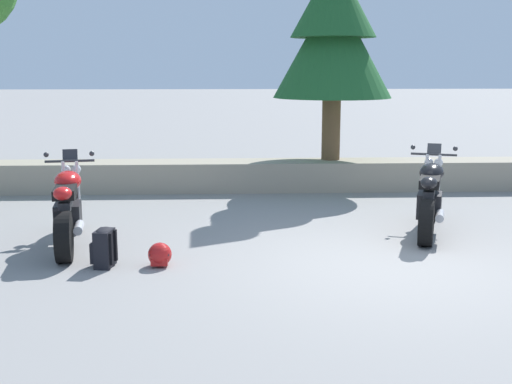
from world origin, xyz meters
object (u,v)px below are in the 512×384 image
Objects in this scene: motorcycle_red_near_left at (68,209)px; pine_tree_mid_left at (333,27)px; motorcycle_black_centre at (430,199)px; rider_backpack at (104,247)px; rider_helmet at (160,255)px.

motorcycle_red_near_left is 6.21m from pine_tree_mid_left.
motorcycle_black_centre is 4.52m from rider_backpack.
pine_tree_mid_left is (2.77, 4.94, 2.88)m from rider_helmet.
pine_tree_mid_left is (3.41, 4.93, 2.77)m from rider_backpack.
motorcycle_black_centre is at bearing 5.79° from motorcycle_red_near_left.
rider_backpack is 1.68× the size of rider_helmet.
motorcycle_black_centre reaches higher than rider_backpack.
rider_backpack is at bearing -124.65° from pine_tree_mid_left.
motorcycle_black_centre is at bearing -76.10° from pine_tree_mid_left.
rider_backpack is 0.11× the size of pine_tree_mid_left.
pine_tree_mid_left reaches higher than motorcycle_red_near_left.
pine_tree_mid_left reaches higher than rider_helmet.
motorcycle_red_near_left is at bearing -135.29° from pine_tree_mid_left.
motorcycle_red_near_left is 4.92m from motorcycle_black_centre.
motorcycle_red_near_left and motorcycle_black_centre have the same top height.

